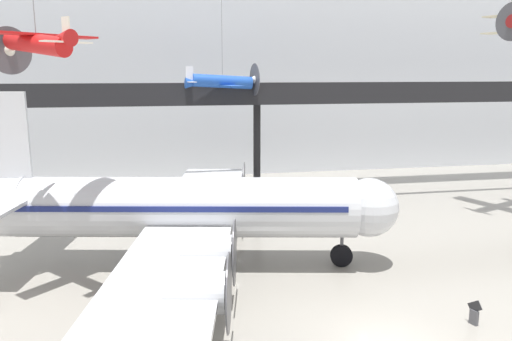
# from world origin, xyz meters

# --- Properties ---
(hangar_back_wall) EXTENTS (140.00, 3.00, 26.41)m
(hangar_back_wall) POSITION_xyz_m (0.00, 37.60, 13.20)
(hangar_back_wall) COLOR silver
(hangar_back_wall) RESTS_ON ground
(mezzanine_walkway) EXTENTS (110.00, 3.20, 10.34)m
(mezzanine_walkway) POSITION_xyz_m (0.00, 28.33, 8.67)
(mezzanine_walkway) COLOR black
(mezzanine_walkway) RESTS_ON ground
(airliner_silver_main) EXTENTS (25.96, 29.92, 10.25)m
(airliner_silver_main) POSITION_xyz_m (-8.33, 10.40, 3.56)
(airliner_silver_main) COLOR silver
(airliner_silver_main) RESTS_ON ground
(suspended_plane_blue_trainer) EXTENTS (6.63, 8.09, 11.44)m
(suspended_plane_blue_trainer) POSITION_xyz_m (-3.69, 26.15, 10.44)
(suspended_plane_blue_trainer) COLOR #1E4CAD
(suspended_plane_red_highwing) EXTENTS (5.50, 5.46, 9.55)m
(suspended_plane_red_highwing) POSITION_xyz_m (-14.58, 7.05, 12.66)
(suspended_plane_red_highwing) COLOR red
(info_sign_pedestal) EXTENTS (0.29, 0.75, 1.24)m
(info_sign_pedestal) POSITION_xyz_m (4.59, 0.79, 0.46)
(info_sign_pedestal) COLOR #4C4C51
(info_sign_pedestal) RESTS_ON ground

